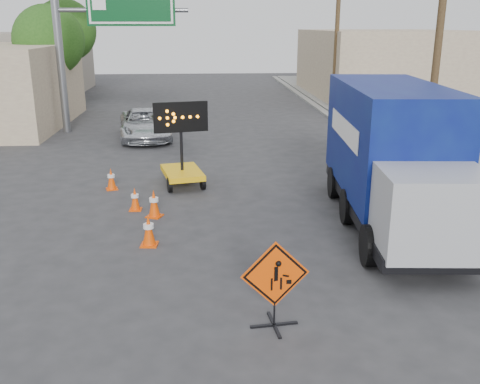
{
  "coord_description": "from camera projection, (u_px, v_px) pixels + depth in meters",
  "views": [
    {
      "loc": [
        0.02,
        -8.08,
        4.97
      ],
      "look_at": [
        0.78,
        2.47,
        1.65
      ],
      "focal_mm": 40.0,
      "sensor_mm": 36.0,
      "label": 1
    }
  ],
  "objects": [
    {
      "name": "arrow_board",
      "position": [
        182.0,
        167.0,
        17.13
      ],
      "size": [
        1.69,
        2.09,
        2.7
      ],
      "rotation": [
        0.0,
        0.0,
        0.21
      ],
      "color": "yellow",
      "rests_on": "ground"
    },
    {
      "name": "utility_pole_far",
      "position": [
        337.0,
        30.0,
        31.15
      ],
      "size": [
        1.8,
        0.26,
        9.0
      ],
      "color": "#4E3C21",
      "rests_on": "ground"
    },
    {
      "name": "ground",
      "position": [
        205.0,
        328.0,
        9.18
      ],
      "size": [
        100.0,
        100.0,
        0.0
      ],
      "primitive_type": "plane",
      "color": "#2D2D30",
      "rests_on": "ground"
    },
    {
      "name": "sidewalk_right",
      "position": [
        413.0,
        138.0,
        24.07
      ],
      "size": [
        4.0,
        60.0,
        0.15
      ],
      "primitive_type": "cube",
      "color": "gray",
      "rests_on": "ground"
    },
    {
      "name": "box_truck",
      "position": [
        392.0,
        164.0,
        13.49
      ],
      "size": [
        2.84,
        7.6,
        3.54
      ],
      "rotation": [
        0.0,
        0.0,
        -0.08
      ],
      "color": "black",
      "rests_on": "ground"
    },
    {
      "name": "cone_d",
      "position": [
        111.0,
        179.0,
        16.77
      ],
      "size": [
        0.43,
        0.43,
        0.69
      ],
      "rotation": [
        0.0,
        0.0,
        0.26
      ],
      "color": "#EC4704",
      "rests_on": "ground"
    },
    {
      "name": "cone_c",
      "position": [
        135.0,
        199.0,
        14.9
      ],
      "size": [
        0.34,
        0.34,
        0.66
      ],
      "rotation": [
        0.0,
        0.0,
        -0.03
      ],
      "color": "#EC4704",
      "rests_on": "ground"
    },
    {
      "name": "curb_right",
      "position": [
        363.0,
        139.0,
        23.92
      ],
      "size": [
        0.4,
        60.0,
        0.12
      ],
      "primitive_type": "cube",
      "color": "gray",
      "rests_on": "ground"
    },
    {
      "name": "tree_left_near",
      "position": [
        49.0,
        40.0,
        28.32
      ],
      "size": [
        3.71,
        3.71,
        6.03
      ],
      "color": "#4E3C21",
      "rests_on": "ground"
    },
    {
      "name": "cone_a",
      "position": [
        149.0,
        230.0,
        12.49
      ],
      "size": [
        0.42,
        0.42,
        0.76
      ],
      "rotation": [
        0.0,
        0.0,
        -0.09
      ],
      "color": "#EC4704",
      "rests_on": "ground"
    },
    {
      "name": "cone_b",
      "position": [
        154.0,
        203.0,
        14.36
      ],
      "size": [
        0.51,
        0.51,
        0.76
      ],
      "rotation": [
        0.0,
        0.0,
        -0.39
      ],
      "color": "#EC4704",
      "rests_on": "ground"
    },
    {
      "name": "pickup_truck",
      "position": [
        145.0,
        124.0,
        24.15
      ],
      "size": [
        2.8,
        5.0,
        1.32
      ],
      "primitive_type": "imported",
      "rotation": [
        0.0,
        0.0,
        0.13
      ],
      "color": "silver",
      "rests_on": "ground"
    },
    {
      "name": "construction_sign",
      "position": [
        275.0,
        282.0,
        8.98
      ],
      "size": [
        1.18,
        0.84,
        1.57
      ],
      "rotation": [
        0.0,
        0.0,
        0.11
      ],
      "color": "black",
      "rests_on": "ground"
    },
    {
      "name": "utility_pole_near",
      "position": [
        439.0,
        34.0,
        17.83
      ],
      "size": [
        1.8,
        0.26,
        9.0
      ],
      "color": "#4E3C21",
      "rests_on": "ground"
    },
    {
      "name": "highway_gantry",
      "position": [
        102.0,
        22.0,
        24.44
      ],
      "size": [
        6.18,
        0.38,
        6.9
      ],
      "color": "slate",
      "rests_on": "ground"
    },
    {
      "name": "building_right_far",
      "position": [
        384.0,
        64.0,
        37.92
      ],
      "size": [
        10.0,
        14.0,
        4.6
      ],
      "primitive_type": "cube",
      "color": "#C6B58F",
      "rests_on": "ground"
    },
    {
      "name": "tree_left_far",
      "position": [
        65.0,
        30.0,
        35.73
      ],
      "size": [
        4.1,
        4.1,
        6.66
      ],
      "color": "#4E3C21",
      "rests_on": "ground"
    }
  ]
}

